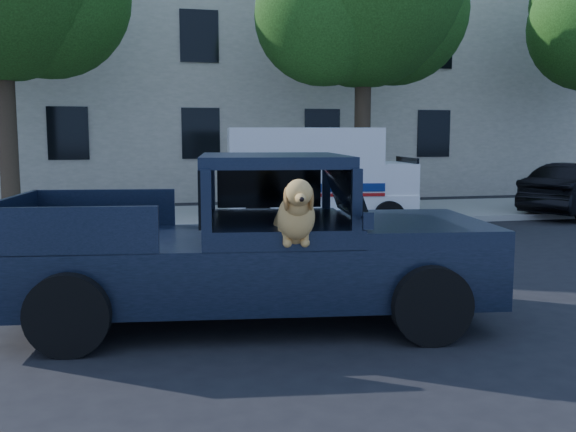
# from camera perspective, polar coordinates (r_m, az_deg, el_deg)

# --- Properties ---
(ground) EXTENTS (120.00, 120.00, 0.00)m
(ground) POSITION_cam_1_polar(r_m,az_deg,el_deg) (7.42, -5.03, -9.50)
(ground) COLOR black
(ground) RESTS_ON ground
(far_sidewalk) EXTENTS (60.00, 4.00, 0.15)m
(far_sidewalk) POSITION_cam_1_polar(r_m,az_deg,el_deg) (16.40, -9.66, -0.13)
(far_sidewalk) COLOR gray
(far_sidewalk) RESTS_ON ground
(lane_stripes) EXTENTS (21.60, 0.14, 0.01)m
(lane_stripes) POSITION_cam_1_polar(r_m,az_deg,el_deg) (11.07, 2.72, -3.89)
(lane_stripes) COLOR silver
(lane_stripes) RESTS_ON ground
(street_tree_mid) EXTENTS (6.00, 5.20, 8.60)m
(street_tree_mid) POSITION_cam_1_polar(r_m,az_deg,el_deg) (18.08, 6.87, 18.55)
(street_tree_mid) COLOR #332619
(street_tree_mid) RESTS_ON ground
(building_main) EXTENTS (26.00, 6.00, 9.00)m
(building_main) POSITION_cam_1_polar(r_m,az_deg,el_deg) (24.00, -3.69, 12.82)
(building_main) COLOR beige
(building_main) RESTS_ON ground
(pickup_truck) EXTENTS (5.57, 3.08, 1.91)m
(pickup_truck) POSITION_cam_1_polar(r_m,az_deg,el_deg) (7.38, -4.02, -4.42)
(pickup_truck) COLOR black
(pickup_truck) RESTS_ON ground
(mail_truck) EXTENTS (4.39, 2.55, 2.30)m
(mail_truck) POSITION_cam_1_polar(r_m,az_deg,el_deg) (14.88, 2.40, 2.83)
(mail_truck) COLOR silver
(mail_truck) RESTS_ON ground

